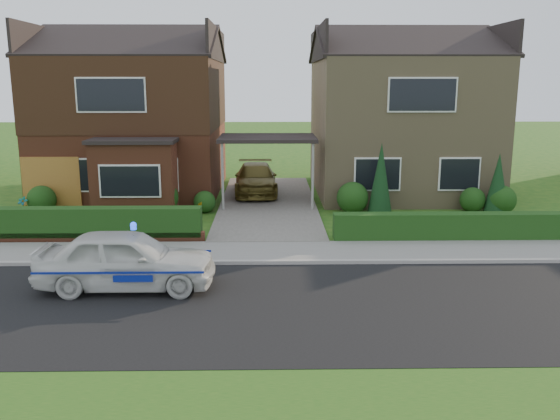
{
  "coord_description": "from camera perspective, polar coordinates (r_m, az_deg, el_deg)",
  "views": [
    {
      "loc": [
        0.07,
        -12.45,
        4.93
      ],
      "look_at": [
        0.35,
        3.5,
        1.43
      ],
      "focal_mm": 38.0,
      "sensor_mm": 36.0,
      "label": 1
    }
  ],
  "objects": [
    {
      "name": "shrub_right_near",
      "position": [
        22.5,
        6.99,
        1.18
      ],
      "size": [
        1.2,
        1.2,
        1.2
      ],
      "primitive_type": "sphere",
      "color": "#123510",
      "rests_on": "ground"
    },
    {
      "name": "conifer_a",
      "position": [
        22.34,
        9.66,
        2.85
      ],
      "size": [
        0.9,
        0.9,
        2.6
      ],
      "primitive_type": "cone",
      "color": "black",
      "rests_on": "ground"
    },
    {
      "name": "hedge_left",
      "position": [
        19.47,
        -18.56,
        -2.95
      ],
      "size": [
        7.5,
        0.55,
        0.9
      ],
      "primitive_type": "cube",
      "color": "#123510",
      "rests_on": "ground"
    },
    {
      "name": "hedge_right",
      "position": [
        19.34,
        16.27,
        -2.9
      ],
      "size": [
        7.5,
        0.55,
        0.8
      ],
      "primitive_type": "cube",
      "color": "#123510",
      "rests_on": "ground"
    },
    {
      "name": "potted_plant_b",
      "position": [
        21.28,
        -7.94,
        -0.18
      ],
      "size": [
        0.49,
        0.46,
        0.69
      ],
      "primitive_type": "imported",
      "rotation": [
        0.0,
        0.0,
        0.55
      ],
      "color": "gray",
      "rests_on": "ground"
    },
    {
      "name": "garage_door",
      "position": [
        24.22,
        -21.12,
        2.32
      ],
      "size": [
        2.2,
        0.1,
        2.1
      ],
      "primitive_type": "cube",
      "color": "brown",
      "rests_on": "ground"
    },
    {
      "name": "potted_plant_a",
      "position": [
        23.73,
        -23.47,
        0.25
      ],
      "size": [
        0.44,
        0.35,
        0.74
      ],
      "primitive_type": "imported",
      "rotation": [
        0.0,
        0.0,
        -0.24
      ],
      "color": "gray",
      "rests_on": "ground"
    },
    {
      "name": "shrub_right_mid",
      "position": [
        23.7,
        18.04,
        0.94
      ],
      "size": [
        0.96,
        0.96,
        0.96
      ],
      "primitive_type": "sphere",
      "color": "#123510",
      "rests_on": "ground"
    },
    {
      "name": "sidewalk",
      "position": [
        17.26,
        -1.22,
        -4.06
      ],
      "size": [
        60.0,
        2.0,
        0.1
      ],
      "primitive_type": "cube",
      "color": "slate",
      "rests_on": "ground"
    },
    {
      "name": "driveway_car",
      "position": [
        25.67,
        -2.34,
        3.01
      ],
      "size": [
        1.92,
        4.43,
        1.27
      ],
      "primitive_type": "imported",
      "rotation": [
        0.0,
        0.0,
        0.03
      ],
      "color": "brown",
      "rests_on": "driveway"
    },
    {
      "name": "conifer_b",
      "position": [
        23.59,
        20.21,
        2.26
      ],
      "size": [
        0.9,
        0.9,
        2.2
      ],
      "primitive_type": "cone",
      "color": "black",
      "rests_on": "ground"
    },
    {
      "name": "road",
      "position": [
        13.39,
        -1.26,
        -9.23
      ],
      "size": [
        60.0,
        6.0,
        0.02
      ],
      "primitive_type": "cube",
      "color": "black",
      "rests_on": "ground"
    },
    {
      "name": "ground",
      "position": [
        13.39,
        -1.26,
        -9.23
      ],
      "size": [
        120.0,
        120.0,
        0.0
      ],
      "primitive_type": "plane",
      "color": "#1E5215",
      "rests_on": "ground"
    },
    {
      "name": "dwarf_wall",
      "position": [
        19.29,
        -18.72,
        -2.55
      ],
      "size": [
        7.7,
        0.25,
        0.36
      ],
      "primitive_type": "cube",
      "color": "brown",
      "rests_on": "ground"
    },
    {
      "name": "potted_plant_c",
      "position": [
        22.8,
        -16.84,
        0.27
      ],
      "size": [
        0.52,
        0.52,
        0.71
      ],
      "primitive_type": "imported",
      "rotation": [
        0.0,
        0.0,
        1.21
      ],
      "color": "gray",
      "rests_on": "ground"
    },
    {
      "name": "shrub_right_far",
      "position": [
        23.76,
        20.56,
        0.93
      ],
      "size": [
        1.08,
        1.08,
        1.08
      ],
      "primitive_type": "sphere",
      "color": "#123510",
      "rests_on": "ground"
    },
    {
      "name": "shrub_left_near",
      "position": [
        22.64,
        -7.27,
        0.79
      ],
      "size": [
        0.84,
        0.84,
        0.84
      ],
      "primitive_type": "sphere",
      "color": "#123510",
      "rests_on": "ground"
    },
    {
      "name": "shrub_left_far",
      "position": [
        23.97,
        -21.96,
        0.92
      ],
      "size": [
        1.08,
        1.08,
        1.08
      ],
      "primitive_type": "sphere",
      "color": "#123510",
      "rests_on": "ground"
    },
    {
      "name": "kerb",
      "position": [
        16.25,
        -1.23,
        -5.07
      ],
      "size": [
        60.0,
        0.16,
        0.12
      ],
      "primitive_type": "cube",
      "color": "#9E9993",
      "rests_on": "ground"
    },
    {
      "name": "shrub_left_mid",
      "position": [
        22.54,
        -11.41,
        1.21
      ],
      "size": [
        1.32,
        1.32,
        1.32
      ],
      "primitive_type": "sphere",
      "color": "#123510",
      "rests_on": "ground"
    },
    {
      "name": "house_right",
      "position": [
        27.09,
        11.34,
        9.46
      ],
      "size": [
        7.5,
        8.06,
        7.25
      ],
      "color": "#9A855E",
      "rests_on": "ground"
    },
    {
      "name": "house_left",
      "position": [
        27.02,
        -13.73,
        9.66
      ],
      "size": [
        7.5,
        9.53,
        7.25
      ],
      "color": "brown",
      "rests_on": "ground"
    },
    {
      "name": "driveway",
      "position": [
        23.95,
        -1.17,
        0.64
      ],
      "size": [
        3.8,
        12.0,
        0.12
      ],
      "primitive_type": "cube",
      "color": "#666059",
      "rests_on": "ground"
    },
    {
      "name": "carport_link",
      "position": [
        23.52,
        -1.2,
        6.82
      ],
      "size": [
        3.8,
        3.0,
        2.77
      ],
      "color": "black",
      "rests_on": "ground"
    },
    {
      "name": "police_car",
      "position": [
        14.69,
        -14.57,
        -4.68
      ],
      "size": [
        3.9,
        4.24,
        1.61
      ],
      "rotation": [
        0.0,
        0.0,
        1.57
      ],
      "color": "silver",
      "rests_on": "ground"
    }
  ]
}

